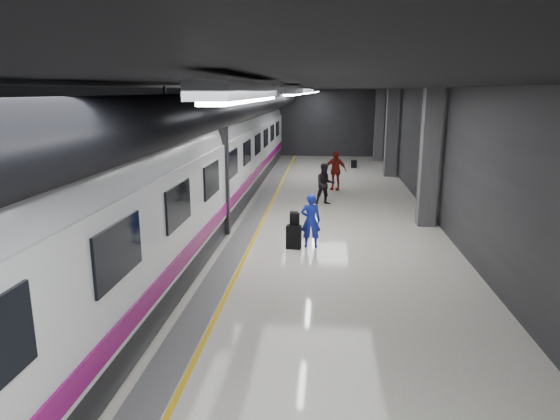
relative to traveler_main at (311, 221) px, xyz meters
name	(u,v)px	position (x,y,z in m)	size (l,w,h in m)	color
ground	(285,238)	(-0.79, 0.80, -0.79)	(40.00, 40.00, 0.00)	silver
platform_hall	(279,119)	(-1.07, 1.76, 2.75)	(10.02, 40.02, 4.51)	black
train	(179,170)	(-4.03, 0.80, 1.28)	(3.05, 38.00, 4.05)	black
traveler_main	(311,221)	(0.00, 0.00, 0.00)	(0.57, 0.38, 1.57)	#201CD4
suitcase_main	(294,237)	(-0.47, -0.17, -0.45)	(0.41, 0.26, 0.68)	black
shoulder_bag	(295,219)	(-0.45, -0.14, 0.07)	(0.27, 0.14, 0.36)	black
traveler_far_a	(325,184)	(0.39, 5.62, 0.03)	(0.79, 0.62, 1.63)	black
traveler_far_b	(335,170)	(0.84, 8.69, 0.11)	(1.05, 0.44, 1.79)	maroon
suitcase_far	(354,164)	(2.06, 15.46, -0.56)	(0.31, 0.20, 0.46)	black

